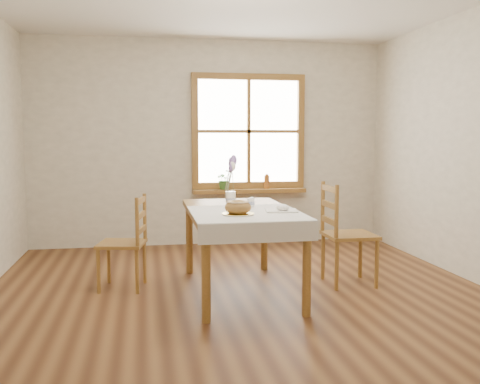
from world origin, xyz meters
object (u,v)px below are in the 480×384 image
(dining_table, at_px, (240,218))
(chair_right, at_px, (350,234))
(bread_plate, at_px, (238,214))
(flower_vase, at_px, (231,198))
(chair_left, at_px, (122,242))

(dining_table, distance_m, chair_right, 1.08)
(dining_table, distance_m, bread_plate, 0.44)
(dining_table, height_order, bread_plate, bread_plate)
(bread_plate, distance_m, flower_vase, 0.81)
(chair_left, bearing_deg, flower_vase, 106.08)
(chair_right, distance_m, flower_vase, 1.17)
(bread_plate, xyz_separation_m, flower_vase, (0.07, 0.81, 0.04))
(chair_right, distance_m, bread_plate, 1.29)
(dining_table, xyz_separation_m, chair_right, (1.06, 0.08, -0.19))
(dining_table, height_order, chair_right, chair_right)
(chair_left, distance_m, flower_vase, 1.09)
(chair_right, bearing_deg, dining_table, 94.53)
(dining_table, distance_m, chair_left, 1.11)
(flower_vase, bearing_deg, bread_plate, -94.94)
(dining_table, bearing_deg, flower_vase, 93.24)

